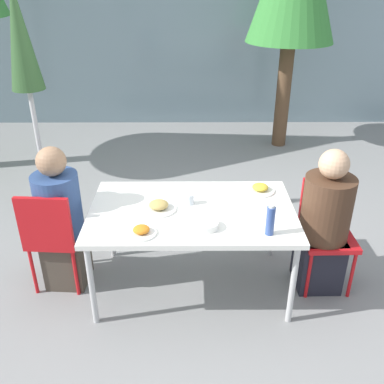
# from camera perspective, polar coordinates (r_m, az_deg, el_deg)

# --- Properties ---
(ground_plane) EXTENTS (24.00, 24.00, 0.00)m
(ground_plane) POSITION_cam_1_polar(r_m,az_deg,el_deg) (3.65, 0.00, -12.21)
(ground_plane) COLOR gray
(building_facade) EXTENTS (10.00, 0.20, 3.00)m
(building_facade) POSITION_cam_1_polar(r_m,az_deg,el_deg) (7.17, -0.21, 20.98)
(building_facade) COLOR slate
(building_facade) RESTS_ON ground
(dining_table) EXTENTS (1.55, 0.95, 0.72)m
(dining_table) POSITION_cam_1_polar(r_m,az_deg,el_deg) (3.26, 0.00, -3.11)
(dining_table) COLOR white
(dining_table) RESTS_ON ground
(chair_left) EXTENTS (0.42, 0.42, 0.89)m
(chair_left) POSITION_cam_1_polar(r_m,az_deg,el_deg) (3.49, -18.12, -5.19)
(chair_left) COLOR red
(chair_left) RESTS_ON ground
(person_left) EXTENTS (0.35, 0.35, 1.20)m
(person_left) POSITION_cam_1_polar(r_m,az_deg,el_deg) (3.51, -17.03, -3.93)
(person_left) COLOR #473D33
(person_left) RESTS_ON ground
(chair_right) EXTENTS (0.41, 0.41, 0.89)m
(chair_right) POSITION_cam_1_polar(r_m,az_deg,el_deg) (3.59, 17.48, -4.14)
(chair_right) COLOR red
(chair_right) RESTS_ON ground
(person_right) EXTENTS (0.38, 0.38, 1.20)m
(person_right) POSITION_cam_1_polar(r_m,az_deg,el_deg) (3.49, 17.15, -4.38)
(person_right) COLOR black
(person_right) RESTS_ON ground
(closed_umbrella) EXTENTS (0.36, 0.36, 2.30)m
(closed_umbrella) POSITION_cam_1_polar(r_m,az_deg,el_deg) (4.03, -21.54, 16.33)
(closed_umbrella) COLOR #333333
(closed_umbrella) RESTS_ON ground
(plate_0) EXTENTS (0.21, 0.21, 0.06)m
(plate_0) POSITION_cam_1_polar(r_m,az_deg,el_deg) (2.96, -6.76, -5.22)
(plate_0) COLOR white
(plate_0) RESTS_ON dining_table
(plate_1) EXTENTS (0.27, 0.27, 0.07)m
(plate_1) POSITION_cam_1_polar(r_m,az_deg,el_deg) (3.22, -4.47, -1.97)
(plate_1) COLOR white
(plate_1) RESTS_ON dining_table
(plate_2) EXTENTS (0.24, 0.24, 0.07)m
(plate_2) POSITION_cam_1_polar(r_m,az_deg,el_deg) (3.52, 9.07, 0.43)
(plate_2) COLOR white
(plate_2) RESTS_ON dining_table
(bottle) EXTENTS (0.06, 0.06, 0.23)m
(bottle) POSITION_cam_1_polar(r_m,az_deg,el_deg) (2.94, 10.41, -3.72)
(bottle) COLOR #334C8E
(bottle) RESTS_ON dining_table
(drinking_cup) EXTENTS (0.07, 0.07, 0.08)m
(drinking_cup) POSITION_cam_1_polar(r_m,az_deg,el_deg) (3.29, -0.32, -0.94)
(drinking_cup) COLOR silver
(drinking_cup) RESTS_ON dining_table
(salad_bowl) EXTENTS (0.17, 0.17, 0.05)m
(salad_bowl) POSITION_cam_1_polar(r_m,az_deg,el_deg) (3.00, 1.94, -4.39)
(salad_bowl) COLOR white
(salad_bowl) RESTS_ON dining_table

